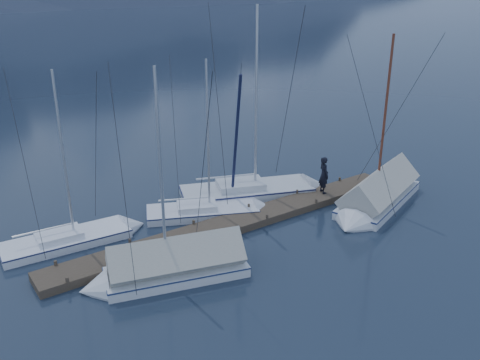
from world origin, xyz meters
name	(u,v)px	position (x,y,z in m)	size (l,w,h in m)	color
ground	(267,243)	(0.00, 0.00, 0.00)	(1000.00, 1000.00, 0.00)	black
dock	(240,223)	(0.00, 2.00, 0.11)	(18.00, 1.50, 0.54)	#382D23
mooring_posts	(231,221)	(-0.50, 2.00, 0.35)	(15.12, 1.52, 0.35)	#382D23
sailboat_open_left	(85,237)	(-6.23, 4.66, 0.14)	(6.13, 2.59, 7.98)	silver
sailboat_open_mid	(219,211)	(-0.15, 3.55, 0.14)	(6.19, 4.06, 7.98)	silver
sailboat_open_right	(265,191)	(3.13, 4.19, 0.18)	(8.03, 4.81, 10.26)	silver
sailboat_covered_near	(375,199)	(6.49, -0.17, 0.45)	(7.31, 4.32, 9.10)	silver
sailboat_covered_far	(163,269)	(-4.87, -0.03, 0.42)	(6.41, 3.42, 8.61)	silver
person	(324,175)	(5.15, 2.05, 1.28)	(0.69, 0.45, 1.88)	black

